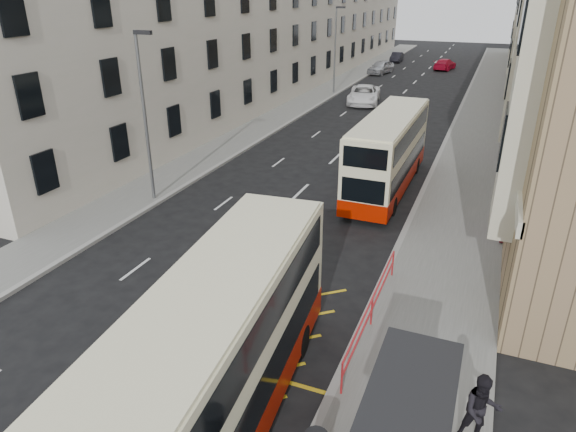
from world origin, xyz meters
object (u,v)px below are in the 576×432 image
at_px(street_lamp_near, 145,109).
at_px(pedestrian_far, 401,425).
at_px(double_decker_rear, 388,153).
at_px(car_red, 445,64).
at_px(car_silver, 381,67).
at_px(double_decker_front, 216,362).
at_px(street_lamp_far, 336,45).
at_px(pedestrian_mid, 481,410).
at_px(white_van, 364,95).
at_px(car_dark, 397,57).

relative_size(street_lamp_near, pedestrian_far, 5.19).
height_order(double_decker_rear, car_red, double_decker_rear).
bearing_deg(street_lamp_near, car_silver, 88.15).
distance_m(double_decker_front, car_red, 62.46).
distance_m(street_lamp_far, car_red, 22.67).
bearing_deg(pedestrian_mid, white_van, 89.48).
bearing_deg(car_red, car_silver, 52.33).
distance_m(white_van, car_dark, 29.16).
height_order(street_lamp_near, pedestrian_far, street_lamp_near).
distance_m(street_lamp_near, pedestrian_mid, 19.06).
bearing_deg(car_silver, car_red, 54.12).
bearing_deg(car_red, street_lamp_far, 77.79).
xyz_separation_m(double_decker_front, car_red, (-1.93, 62.41, -1.46)).
xyz_separation_m(double_decker_front, white_van, (-6.36, 38.40, -1.34)).
bearing_deg(double_decker_rear, pedestrian_mid, -70.18).
xyz_separation_m(pedestrian_mid, car_dark, (-14.83, 65.51, -0.44)).
bearing_deg(car_red, white_van, 89.18).
bearing_deg(street_lamp_near, white_van, 81.75).
bearing_deg(white_van, pedestrian_mid, -81.08).
relative_size(street_lamp_far, car_red, 1.70).
bearing_deg(double_decker_front, car_red, 86.52).
bearing_deg(car_red, street_lamp_near, 90.34).
height_order(street_lamp_near, white_van, street_lamp_near).
xyz_separation_m(street_lamp_near, double_decker_front, (10.23, -11.70, -2.49)).
bearing_deg(white_van, double_decker_front, -90.03).
relative_size(white_van, car_dark, 1.46).
bearing_deg(car_dark, pedestrian_mid, -79.29).
distance_m(double_decker_front, double_decker_rear, 17.64).
height_order(white_van, car_red, white_van).
height_order(street_lamp_far, white_van, street_lamp_far).
xyz_separation_m(street_lamp_near, white_van, (3.87, 26.71, -3.83)).
distance_m(car_silver, car_dark, 11.36).
distance_m(double_decker_rear, car_dark, 50.66).
relative_size(double_decker_rear, car_dark, 2.55).
bearing_deg(street_lamp_far, car_dark, 87.44).
distance_m(street_lamp_near, double_decker_rear, 12.28).
bearing_deg(pedestrian_mid, pedestrian_far, -168.76).
relative_size(pedestrian_far, car_silver, 0.33).
relative_size(car_dark, car_red, 0.84).
bearing_deg(car_silver, pedestrian_mid, -63.54).
xyz_separation_m(pedestrian_mid, pedestrian_far, (-1.64, -0.95, -0.17)).
bearing_deg(pedestrian_mid, car_red, 78.35).
height_order(street_lamp_far, car_silver, street_lamp_far).
height_order(pedestrian_mid, white_van, pedestrian_mid).
distance_m(pedestrian_mid, pedestrian_far, 1.90).
distance_m(street_lamp_far, pedestrian_mid, 43.01).
height_order(pedestrian_mid, pedestrian_far, pedestrian_mid).
distance_m(double_decker_front, pedestrian_mid, 6.15).
xyz_separation_m(double_decker_front, pedestrian_mid, (5.74, 1.92, -1.06)).
bearing_deg(pedestrian_mid, car_silver, 86.16).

